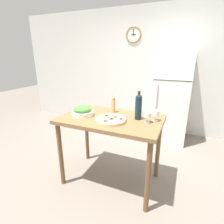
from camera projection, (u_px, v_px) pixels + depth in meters
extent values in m
plane|color=slate|center=(111.00, 179.00, 2.44)|extent=(14.00, 14.00, 0.00)
cube|color=silver|center=(148.00, 71.00, 3.78)|extent=(6.40, 0.06, 2.60)
torus|color=#997047|center=(134.00, 35.00, 3.64)|extent=(0.33, 0.03, 0.33)
cylinder|color=silver|center=(134.00, 35.00, 3.64)|extent=(0.29, 0.01, 0.29)
cube|color=black|center=(133.00, 35.00, 3.63)|extent=(0.10, 0.01, 0.01)
cube|color=black|center=(134.00, 32.00, 3.62)|extent=(0.01, 0.01, 0.13)
cube|color=white|center=(172.00, 98.00, 3.37)|extent=(0.65, 0.67, 1.71)
cube|color=black|center=(172.00, 80.00, 2.96)|extent=(0.63, 0.01, 0.01)
cylinder|color=#B2B2B7|center=(156.00, 105.00, 3.18)|extent=(0.02, 0.02, 0.77)
cube|color=brown|center=(111.00, 119.00, 2.16)|extent=(1.24, 0.76, 0.05)
cylinder|color=brown|center=(61.00, 155.00, 2.23)|extent=(0.06, 0.06, 0.87)
cylinder|color=brown|center=(148.00, 178.00, 1.81)|extent=(0.06, 0.06, 0.87)
cylinder|color=brown|center=(87.00, 135.00, 2.79)|extent=(0.06, 0.06, 0.87)
cylinder|color=brown|center=(158.00, 149.00, 2.37)|extent=(0.06, 0.06, 0.87)
cylinder|color=#142833|center=(138.00, 109.00, 2.06)|extent=(0.08, 0.08, 0.25)
sphere|color=#142833|center=(139.00, 98.00, 2.01)|extent=(0.08, 0.08, 0.08)
cylinder|color=#142833|center=(139.00, 95.00, 2.00)|extent=(0.03, 0.03, 0.06)
cylinder|color=maroon|center=(139.00, 92.00, 1.99)|extent=(0.03, 0.03, 0.02)
cylinder|color=silver|center=(147.00, 122.00, 1.99)|extent=(0.06, 0.06, 0.00)
cylinder|color=silver|center=(147.00, 120.00, 1.98)|extent=(0.01, 0.01, 0.06)
cylinder|color=white|center=(147.00, 115.00, 1.96)|extent=(0.08, 0.08, 0.06)
cylinder|color=maroon|center=(147.00, 117.00, 1.97)|extent=(0.07, 0.07, 0.02)
cylinder|color=silver|center=(155.00, 121.00, 2.04)|extent=(0.06, 0.06, 0.00)
cylinder|color=silver|center=(155.00, 118.00, 2.03)|extent=(0.01, 0.01, 0.06)
cylinder|color=white|center=(156.00, 113.00, 2.01)|extent=(0.08, 0.08, 0.06)
cylinder|color=maroon|center=(156.00, 115.00, 2.02)|extent=(0.07, 0.07, 0.01)
cylinder|color=tan|center=(113.00, 106.00, 2.32)|extent=(0.05, 0.05, 0.17)
sphere|color=tan|center=(113.00, 98.00, 2.28)|extent=(0.05, 0.05, 0.05)
cylinder|color=white|center=(83.00, 113.00, 2.22)|extent=(0.27, 0.27, 0.06)
ellipsoid|color=#478438|center=(82.00, 109.00, 2.20)|extent=(0.23, 0.23, 0.10)
cylinder|color=#DBC189|center=(111.00, 120.00, 2.03)|extent=(0.36, 0.36, 0.02)
torus|color=#DBC189|center=(111.00, 119.00, 2.02)|extent=(0.36, 0.36, 0.03)
cylinder|color=red|center=(112.00, 119.00, 2.03)|extent=(0.04, 0.04, 0.01)
cylinder|color=red|center=(121.00, 119.00, 2.02)|extent=(0.05, 0.05, 0.01)
cylinder|color=red|center=(105.00, 121.00, 1.96)|extent=(0.04, 0.04, 0.01)
cylinder|color=red|center=(106.00, 116.00, 2.13)|extent=(0.05, 0.05, 0.01)
cylinder|color=red|center=(115.00, 117.00, 2.09)|extent=(0.04, 0.04, 0.01)
cylinder|color=red|center=(111.00, 119.00, 2.02)|extent=(0.05, 0.05, 0.01)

